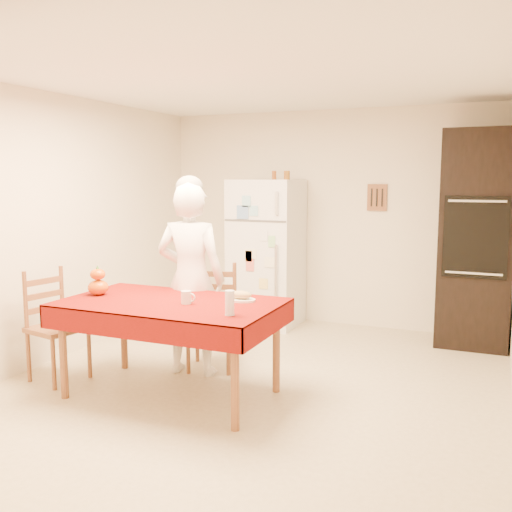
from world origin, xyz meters
The scene contains 17 objects.
floor centered at (0.00, 0.00, 0.00)m, with size 4.50×4.50×0.00m, color tan.
room_shell centered at (0.00, 0.00, 1.62)m, with size 4.02×4.52×2.51m.
refrigerator centered at (-0.65, 1.88, 0.85)m, with size 0.75×0.74×1.70m.
oven_cabinet centered at (1.63, 1.93, 1.10)m, with size 0.70×0.62×2.20m.
dining_table centered at (-0.50, -0.50, 0.69)m, with size 1.70×1.00×0.76m.
chair_far centered at (-0.52, 0.27, 0.51)m, with size 0.51×0.50×0.95m.
chair_left centered at (-1.63, -0.56, 0.51)m, with size 0.48×0.49×0.95m.
seated_woman centered at (-0.61, 0.03, 0.84)m, with size 0.61×0.40×1.68m, color white.
coffee_mug centered at (-0.34, -0.52, 0.81)m, with size 0.08×0.08×0.10m, color silver.
pumpkin_lower centered at (-1.18, -0.52, 0.82)m, with size 0.17×0.17×0.13m, color #C73404.
pumpkin_upper centered at (-1.18, -0.52, 0.93)m, with size 0.12×0.12×0.09m, color #DB5705.
wine_glass centered at (0.13, -0.72, 0.85)m, with size 0.07×0.07×0.18m, color silver.
bread_plate centered at (0.00, -0.27, 0.77)m, with size 0.24×0.24×0.02m, color white.
bread_loaf centered at (0.00, -0.27, 0.81)m, with size 0.18×0.10×0.06m, color #A28150.
spice_jar_left centered at (-0.58, 1.93, 1.75)m, with size 0.05×0.05×0.10m, color brown.
spice_jar_mid centered at (-0.43, 1.93, 1.75)m, with size 0.05×0.05×0.10m, color brown.
spice_jar_right centered at (-0.42, 1.93, 1.75)m, with size 0.05×0.05×0.10m, color brown.
Camera 1 is at (1.83, -4.24, 1.72)m, focal length 40.00 mm.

